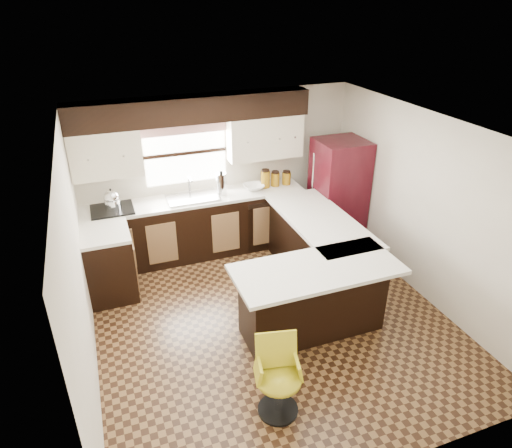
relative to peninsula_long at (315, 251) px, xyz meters
name	(u,v)px	position (x,y,z in m)	size (l,w,h in m)	color
floor	(271,319)	(-0.90, -0.62, -0.45)	(4.40, 4.40, 0.00)	#49301A
ceiling	(275,132)	(-0.90, -0.62, 1.95)	(4.40, 4.40, 0.00)	silver
wall_back	(219,171)	(-0.90, 1.58, 0.75)	(4.40, 4.40, 0.00)	beige
wall_front	(386,369)	(-0.90, -2.83, 0.75)	(4.40, 4.40, 0.00)	beige
wall_left	(78,270)	(-3.00, -0.62, 0.75)	(4.40, 4.40, 0.00)	beige
wall_right	(425,208)	(1.20, -0.62, 0.75)	(4.40, 4.40, 0.00)	beige
base_cab_back	(198,227)	(-1.35, 1.28, 0.00)	(3.30, 0.60, 0.90)	black
base_cab_left	(110,265)	(-2.70, 0.62, 0.00)	(0.60, 0.70, 0.90)	black
counter_back	(196,199)	(-1.35, 1.28, 0.47)	(3.30, 0.60, 0.04)	silver
counter_left	(105,234)	(-2.70, 0.62, 0.47)	(0.60, 0.70, 0.04)	silver
soffit	(192,109)	(-1.30, 1.40, 1.77)	(3.40, 0.35, 0.36)	black
upper_cab_left	(105,154)	(-2.52, 1.40, 1.27)	(0.94, 0.35, 0.64)	beige
upper_cab_right	(264,137)	(-0.22, 1.40, 1.27)	(1.14, 0.35, 0.64)	beige
window_pane	(186,153)	(-1.40, 1.56, 1.10)	(1.20, 0.02, 0.90)	white
valance	(184,128)	(-1.40, 1.52, 1.49)	(1.30, 0.06, 0.18)	#D19B93
sink	(193,198)	(-1.40, 1.25, 0.51)	(0.75, 0.45, 0.03)	#B2B2B7
dishwasher	(265,226)	(-0.35, 0.99, -0.02)	(0.58, 0.03, 0.78)	black
cooktop	(112,209)	(-2.55, 1.25, 0.51)	(0.58, 0.50, 0.03)	black
peninsula_long	(315,251)	(0.00, 0.00, 0.00)	(0.60, 1.95, 0.90)	black
peninsula_return	(313,299)	(-0.53, -0.97, 0.00)	(1.65, 0.60, 0.90)	black
counter_pen_long	(320,220)	(0.05, 0.00, 0.47)	(0.84, 1.95, 0.04)	silver
counter_pen_return	(317,269)	(-0.55, -1.06, 0.47)	(1.89, 0.84, 0.04)	silver
refrigerator	(338,193)	(0.81, 0.87, 0.40)	(0.73, 0.70, 1.70)	#3C0A12
bar_chair	(279,380)	(-1.37, -1.95, -0.04)	(0.44, 0.44, 0.82)	gold
kettle	(112,199)	(-2.53, 1.26, 0.67)	(0.22, 0.22, 0.30)	silver
percolator	(221,184)	(-0.95, 1.28, 0.66)	(0.15, 0.15, 0.33)	silver
mixing_bowl	(254,187)	(-0.44, 1.28, 0.53)	(0.31, 0.31, 0.08)	white
canister_large	(265,179)	(-0.24, 1.30, 0.63)	(0.14, 0.14, 0.26)	#885E0D
canister_med	(275,179)	(-0.07, 1.30, 0.60)	(0.13, 0.13, 0.21)	#885E0D
canister_small	(286,178)	(0.12, 1.30, 0.59)	(0.14, 0.14, 0.19)	#885E0D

